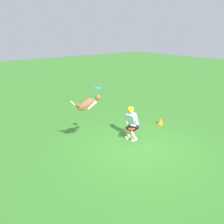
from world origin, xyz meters
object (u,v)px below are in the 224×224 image
person (132,122)px  dog (87,104)px  frisbee_flying (97,88)px  frisbee_held (132,129)px  training_cone (160,121)px

person → dog: bearing=-7.7°
frisbee_flying → frisbee_held: (-1.31, 0.23, -1.64)m
training_cone → frisbee_held: bearing=14.1°
frisbee_flying → person: bearing=-178.5°
person → frisbee_held: size_ratio=4.98×
frisbee_held → person: bearing=-134.5°
dog → frisbee_flying: frisbee_flying is taller
person → training_cone: 2.20m
person → training_cone: (-2.11, -0.32, -0.55)m
frisbee_held → dog: bearing=-10.0°
frisbee_flying → training_cone: frisbee_flying is taller
training_cone → frisbee_flying: bearing=5.6°
person → frisbee_flying: frisbee_flying is taller
dog → frisbee_flying: (-0.36, 0.06, 0.44)m
dog → frisbee_flying: bearing=6.5°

